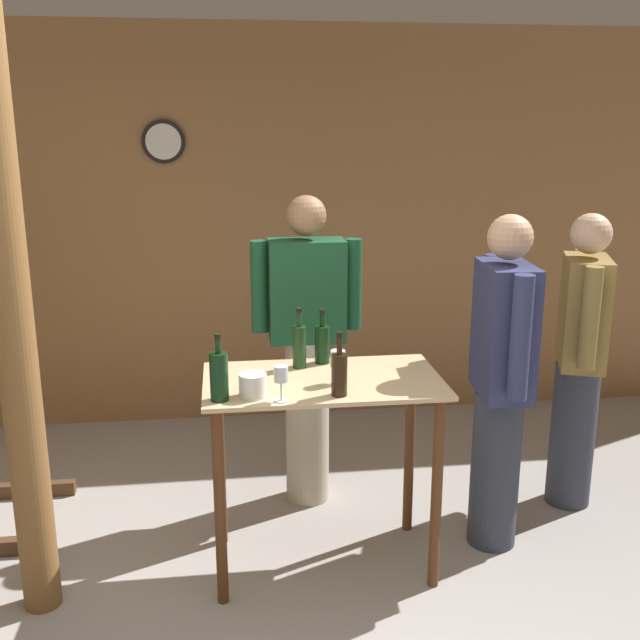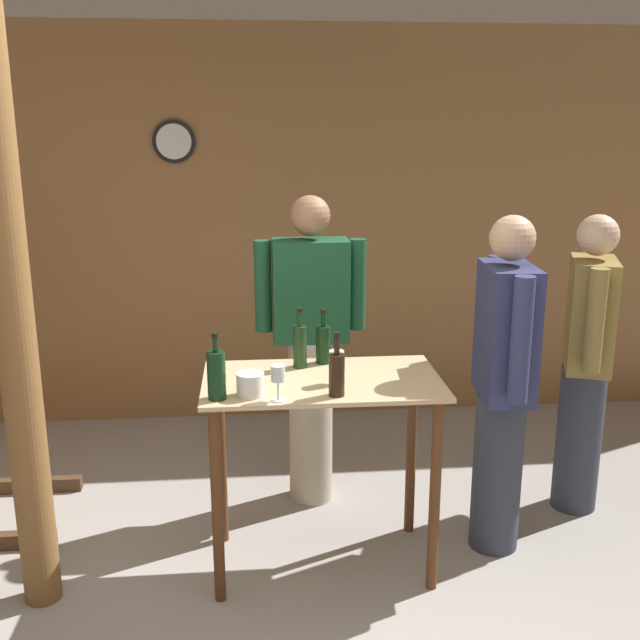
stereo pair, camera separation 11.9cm
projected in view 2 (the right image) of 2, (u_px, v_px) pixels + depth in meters
name	position (u px, v px, depth m)	size (l,w,h in m)	color
back_wall	(260.00, 229.00, 5.15)	(8.40, 0.08, 2.70)	#996B42
tasting_table	(322.00, 420.00, 3.44)	(1.08, 0.62, 0.94)	#D1B284
wooden_post	(13.00, 306.00, 3.02)	(0.16, 0.16, 2.70)	brown
wine_bottle_far_left	(216.00, 374.00, 3.12)	(0.08, 0.08, 0.29)	black
wine_bottle_left	(300.00, 345.00, 3.52)	(0.06, 0.06, 0.29)	#193819
wine_bottle_center	(323.00, 343.00, 3.59)	(0.07, 0.07, 0.27)	black
wine_bottle_right	(337.00, 373.00, 3.16)	(0.07, 0.07, 0.28)	black
wine_glass_near_left	(278.00, 375.00, 3.10)	(0.06, 0.06, 0.15)	silver
wine_glass_near_center	(337.00, 360.00, 3.31)	(0.07, 0.07, 0.15)	silver
ice_bucket	(250.00, 384.00, 3.17)	(0.12, 0.12, 0.10)	white
person_host	(503.00, 380.00, 3.56)	(0.25, 0.59, 1.66)	#333847
person_visitor_with_scarf	(311.00, 345.00, 4.03)	(0.59, 0.24, 1.71)	#B7AD93
person_visitor_bearded	(586.00, 359.00, 3.95)	(0.34, 0.56, 1.62)	#333847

